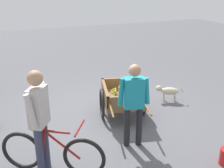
{
  "coord_description": "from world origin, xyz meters",
  "views": [
    {
      "loc": [
        -5.03,
        1.85,
        2.82
      ],
      "look_at": [
        -0.05,
        -0.14,
        0.75
      ],
      "focal_mm": 43.84,
      "sensor_mm": 36.0,
      "label": 1
    }
  ],
  "objects_px": {
    "bicycle": "(52,153)",
    "dog": "(168,91)",
    "cyclist_person": "(39,114)",
    "mixed_fruit_crate": "(38,85)",
    "fruit_cart": "(123,97)",
    "vendor_person": "(134,99)"
  },
  "relations": [
    {
      "from": "fruit_cart",
      "to": "vendor_person",
      "type": "bearing_deg",
      "value": 165.38
    },
    {
      "from": "dog",
      "to": "mixed_fruit_crate",
      "type": "xyz_separation_m",
      "value": [
        1.94,
        2.85,
        -0.15
      ]
    },
    {
      "from": "bicycle",
      "to": "mixed_fruit_crate",
      "type": "height_order",
      "value": "bicycle"
    },
    {
      "from": "dog",
      "to": "fruit_cart",
      "type": "bearing_deg",
      "value": 102.05
    },
    {
      "from": "dog",
      "to": "cyclist_person",
      "type": "bearing_deg",
      "value": 115.51
    },
    {
      "from": "vendor_person",
      "to": "dog",
      "type": "xyz_separation_m",
      "value": [
        1.39,
        -1.63,
        -0.63
      ]
    },
    {
      "from": "cyclist_person",
      "to": "mixed_fruit_crate",
      "type": "xyz_separation_m",
      "value": [
        3.48,
        -0.38,
        -0.87
      ]
    },
    {
      "from": "vendor_person",
      "to": "bicycle",
      "type": "distance_m",
      "value": 1.58
    },
    {
      "from": "mixed_fruit_crate",
      "to": "cyclist_person",
      "type": "bearing_deg",
      "value": 173.81
    },
    {
      "from": "vendor_person",
      "to": "dog",
      "type": "bearing_deg",
      "value": -49.47
    },
    {
      "from": "cyclist_person",
      "to": "dog",
      "type": "bearing_deg",
      "value": -64.49
    },
    {
      "from": "cyclist_person",
      "to": "dog",
      "type": "xyz_separation_m",
      "value": [
        1.54,
        -3.22,
        -0.73
      ]
    },
    {
      "from": "dog",
      "to": "mixed_fruit_crate",
      "type": "relative_size",
      "value": 1.38
    },
    {
      "from": "fruit_cart",
      "to": "vendor_person",
      "type": "xyz_separation_m",
      "value": [
        -1.11,
        0.29,
        0.46
      ]
    },
    {
      "from": "fruit_cart",
      "to": "cyclist_person",
      "type": "relative_size",
      "value": 1.08
    },
    {
      "from": "vendor_person",
      "to": "bicycle",
      "type": "relative_size",
      "value": 1.06
    },
    {
      "from": "vendor_person",
      "to": "bicycle",
      "type": "height_order",
      "value": "vendor_person"
    },
    {
      "from": "fruit_cart",
      "to": "bicycle",
      "type": "distance_m",
      "value": 2.21
    },
    {
      "from": "cyclist_person",
      "to": "mixed_fruit_crate",
      "type": "relative_size",
      "value": 3.77
    },
    {
      "from": "fruit_cart",
      "to": "cyclist_person",
      "type": "height_order",
      "value": "cyclist_person"
    },
    {
      "from": "vendor_person",
      "to": "dog",
      "type": "relative_size",
      "value": 2.51
    },
    {
      "from": "bicycle",
      "to": "dog",
      "type": "bearing_deg",
      "value": -62.39
    }
  ]
}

